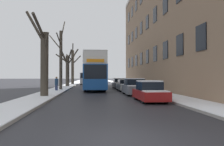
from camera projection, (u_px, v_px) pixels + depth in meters
ground_plane at (135, 143)px, 5.66m from camera, size 320.00×320.00×0.00m
sidewalk_left at (76, 83)px, 57.93m from camera, size 2.41×130.00×0.16m
sidewalk_right at (115, 82)px, 58.91m from camera, size 2.41×130.00×0.16m
terrace_facade_right at (180, 26)px, 29.71m from camera, size 9.10×36.71×17.27m
bare_tree_left_0 at (44, 60)px, 17.57m from camera, size 2.00×2.75×6.96m
bare_tree_left_1 at (61, 57)px, 26.43m from camera, size 2.17×3.80×8.70m
bare_tree_left_2 at (67, 68)px, 35.27m from camera, size 3.70×4.16×6.23m
bare_tree_left_3 at (73, 66)px, 44.54m from camera, size 2.99×4.85×8.10m
double_decker_bus at (95, 70)px, 27.87m from camera, size 2.58×11.73×4.44m
parked_car_0 at (150, 92)px, 15.02m from camera, size 1.69×3.92×1.44m
parked_car_1 at (134, 87)px, 20.29m from camera, size 1.87×4.07×1.54m
parked_car_2 at (125, 85)px, 25.89m from camera, size 1.71×4.59×1.39m
parked_car_3 at (120, 84)px, 31.05m from camera, size 1.78×4.09×1.46m
oncoming_van at (85, 78)px, 45.15m from camera, size 2.01×5.36×2.46m
pedestrian_left_sidewalk at (56, 83)px, 24.45m from camera, size 0.37×0.37×1.68m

